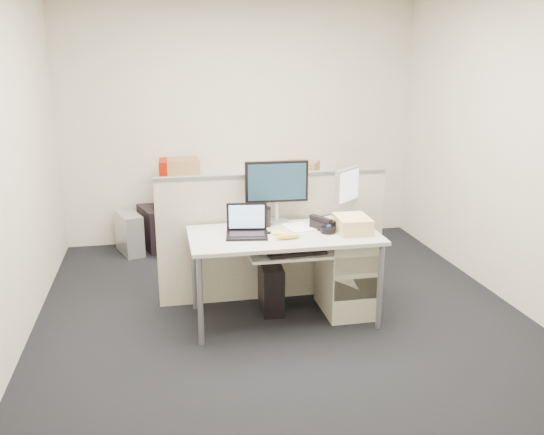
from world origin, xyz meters
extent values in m
cube|color=black|center=(0.00, 0.00, -0.01)|extent=(4.00, 4.50, 0.01)
cube|color=beige|center=(0.00, 2.25, 1.35)|extent=(4.00, 0.02, 2.70)
cube|color=beige|center=(0.00, -2.25, 1.35)|extent=(4.00, 0.02, 2.70)
cube|color=beige|center=(-2.00, 0.00, 1.35)|extent=(0.02, 4.50, 2.70)
cube|color=beige|center=(2.00, 0.00, 1.35)|extent=(0.02, 4.50, 2.70)
cube|color=silver|center=(0.00, 0.00, 0.71)|extent=(1.50, 0.75, 0.03)
cylinder|color=slate|center=(-0.70, -0.33, 0.35)|extent=(0.04, 0.04, 0.70)
cylinder|color=slate|center=(-0.70, 0.33, 0.35)|extent=(0.04, 0.04, 0.70)
cylinder|color=slate|center=(0.70, -0.33, 0.35)|extent=(0.04, 0.04, 0.70)
cylinder|color=slate|center=(0.70, 0.33, 0.35)|extent=(0.04, 0.04, 0.70)
cube|color=silver|center=(0.00, -0.18, 0.62)|extent=(0.62, 0.32, 0.02)
cube|color=#B0AB95|center=(0.55, 0.05, 0.33)|extent=(0.40, 0.55, 0.65)
cube|color=beige|center=(0.00, 0.45, 0.55)|extent=(2.00, 0.06, 1.10)
cube|color=#B0AB95|center=(0.00, 1.93, 0.36)|extent=(2.00, 0.60, 0.72)
cube|color=black|center=(0.01, 0.32, 0.99)|extent=(0.53, 0.22, 0.53)
cube|color=#B7B7BC|center=(0.62, 0.32, 0.95)|extent=(0.38, 0.37, 0.43)
cube|color=black|center=(-0.30, -0.02, 0.85)|extent=(0.35, 0.28, 0.24)
cylinder|color=black|center=(0.35, -0.05, 0.75)|extent=(0.13, 0.13, 0.05)
cube|color=black|center=(0.39, 0.08, 0.77)|extent=(0.30, 0.29, 0.08)
cube|color=white|center=(0.15, 0.12, 0.74)|extent=(0.26, 0.30, 0.01)
cube|color=yellow|center=(-0.05, 0.00, 0.74)|extent=(0.09, 0.09, 0.01)
cylinder|color=black|center=(-0.10, 0.22, 0.81)|extent=(0.09, 0.09, 0.15)
ellipsoid|color=yellow|center=(0.00, -0.15, 0.75)|extent=(0.20, 0.07, 0.04)
cube|color=black|center=(-0.15, 0.05, 0.74)|extent=(0.08, 0.12, 0.01)
cube|color=tan|center=(0.55, -0.05, 0.79)|extent=(0.26, 0.33, 0.12)
cube|color=black|center=(0.05, -0.22, 0.64)|extent=(0.46, 0.19, 0.02)
cube|color=black|center=(-0.07, 0.20, 0.20)|extent=(0.20, 0.44, 0.41)
cube|color=black|center=(-1.05, 2.03, 0.23)|extent=(0.34, 0.54, 0.47)
cube|color=#B7B7BC|center=(-1.30, 1.93, 0.22)|extent=(0.33, 0.52, 0.45)
cube|color=#A87D53|center=(-0.70, 2.05, 0.86)|extent=(0.38, 0.29, 0.28)
cube|color=#A87D53|center=(0.60, 1.81, 0.85)|extent=(0.44, 0.41, 0.25)
cube|color=#911000|center=(-0.90, 1.83, 0.88)|extent=(0.09, 0.34, 0.31)
camera|label=1|loc=(-0.95, -4.25, 2.09)|focal=38.00mm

